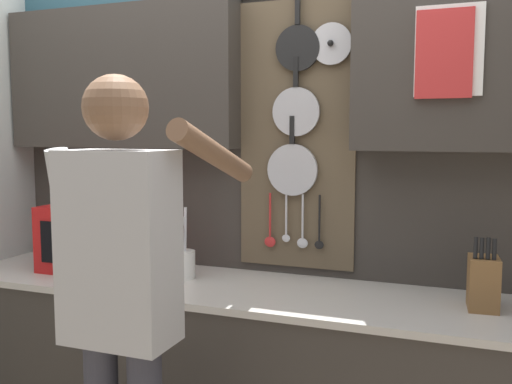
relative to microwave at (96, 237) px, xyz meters
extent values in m
cube|color=beige|center=(0.71, -0.04, -0.17)|extent=(2.63, 0.62, 0.03)
cube|color=#38332D|center=(0.71, 0.28, 0.10)|extent=(3.20, 0.04, 2.39)
cube|color=#38332D|center=(0.04, 0.18, 0.79)|extent=(1.26, 0.16, 0.70)
cube|color=#38332D|center=(1.62, 0.18, 0.79)|extent=(0.78, 0.16, 0.70)
cube|color=brown|center=(0.95, 0.25, 0.50)|extent=(0.56, 0.01, 1.24)
cylinder|color=black|center=(0.96, 0.22, 0.89)|extent=(0.21, 0.02, 0.21)
cube|color=black|center=(0.96, 0.22, 1.07)|extent=(0.02, 0.02, 0.15)
cylinder|color=#B7B7BC|center=(0.96, 0.22, 0.61)|extent=(0.22, 0.02, 0.22)
cube|color=black|center=(0.96, 0.22, 0.79)|extent=(0.02, 0.02, 0.14)
cylinder|color=#B7B7BC|center=(0.94, 0.22, 0.34)|extent=(0.24, 0.02, 0.24)
cube|color=black|center=(0.94, 0.22, 0.53)|extent=(0.02, 0.02, 0.13)
cylinder|color=silver|center=(1.12, 0.22, 0.91)|extent=(0.18, 0.01, 0.18)
sphere|color=black|center=(1.12, 0.21, 0.91)|extent=(0.03, 0.03, 0.03)
cylinder|color=red|center=(0.83, 0.22, 0.12)|extent=(0.01, 0.01, 0.22)
ellipsoid|color=red|center=(0.83, 0.22, 0.00)|extent=(0.06, 0.01, 0.05)
cylinder|color=silver|center=(0.91, 0.22, 0.13)|extent=(0.01, 0.01, 0.20)
ellipsoid|color=silver|center=(0.91, 0.22, 0.02)|extent=(0.04, 0.01, 0.04)
cylinder|color=silver|center=(0.99, 0.22, 0.12)|extent=(0.01, 0.01, 0.21)
ellipsoid|color=silver|center=(0.99, 0.22, 0.00)|extent=(0.05, 0.01, 0.05)
cylinder|color=black|center=(1.07, 0.22, 0.12)|extent=(0.01, 0.01, 0.22)
ellipsoid|color=black|center=(1.07, 0.22, 0.00)|extent=(0.04, 0.01, 0.04)
cube|color=white|center=(1.62, 0.09, 0.83)|extent=(0.26, 0.02, 0.35)
cube|color=red|center=(1.60, 0.08, 0.82)|extent=(0.22, 0.02, 0.34)
cube|color=red|center=(0.00, 0.00, 0.00)|extent=(0.47, 0.36, 0.32)
cube|color=black|center=(-0.05, -0.18, 0.00)|extent=(0.26, 0.01, 0.20)
cube|color=#333338|center=(0.16, -0.18, 0.00)|extent=(0.10, 0.01, 0.24)
cube|color=brown|center=(1.78, 0.00, -0.06)|extent=(0.12, 0.16, 0.20)
cylinder|color=black|center=(1.74, -0.03, 0.08)|extent=(0.02, 0.04, 0.08)
cylinder|color=black|center=(1.77, -0.03, 0.08)|extent=(0.02, 0.04, 0.08)
cylinder|color=black|center=(1.79, -0.03, 0.08)|extent=(0.02, 0.04, 0.08)
cylinder|color=black|center=(1.81, -0.03, 0.08)|extent=(0.02, 0.03, 0.08)
cylinder|color=white|center=(0.48, 0.00, -0.10)|extent=(0.11, 0.11, 0.13)
cylinder|color=silver|center=(0.47, 0.01, 0.03)|extent=(0.07, 0.02, 0.28)
cylinder|color=silver|center=(0.48, 0.02, 0.03)|extent=(0.04, 0.07, 0.28)
cylinder|color=silver|center=(0.47, -0.02, 0.01)|extent=(0.06, 0.02, 0.24)
cylinder|color=black|center=(0.46, -0.01, -0.01)|extent=(0.02, 0.01, 0.20)
cylinder|color=tan|center=(0.46, -0.03, 0.01)|extent=(0.04, 0.03, 0.23)
cylinder|color=tan|center=(0.48, -0.03, -0.01)|extent=(0.02, 0.02, 0.20)
cube|color=#BCBCBC|center=(0.60, -0.68, 0.12)|extent=(0.38, 0.22, 0.66)
sphere|color=brown|center=(0.60, -0.68, 0.60)|extent=(0.22, 0.22, 0.22)
cylinder|color=#BCBCBC|center=(0.37, -0.65, 0.17)|extent=(0.08, 0.18, 0.60)
cylinder|color=brown|center=(0.83, -0.40, 0.44)|extent=(0.08, 0.59, 0.25)
camera|label=1|loc=(1.73, -2.30, 0.52)|focal=40.00mm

